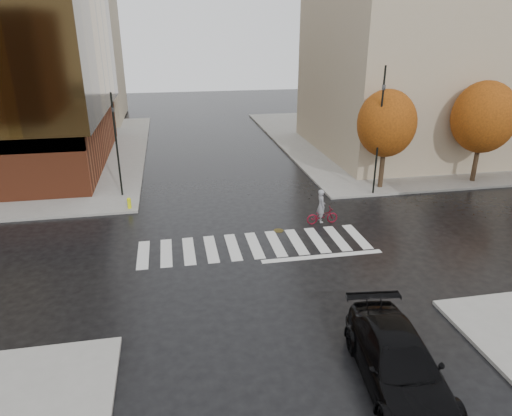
{
  "coord_description": "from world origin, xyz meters",
  "views": [
    {
      "loc": [
        -3.83,
        -19.86,
        10.3
      ],
      "look_at": [
        0.09,
        0.56,
        2.0
      ],
      "focal_mm": 32.0,
      "sensor_mm": 36.0,
      "label": 1
    }
  ],
  "objects_px": {
    "cyclist": "(322,212)",
    "traffic_light_ne": "(380,122)",
    "traffic_light_nw": "(116,140)",
    "fire_hydrant": "(129,202)",
    "sedan": "(398,362)"
  },
  "relations": [
    {
      "from": "cyclist",
      "to": "traffic_light_ne",
      "type": "xyz_separation_m",
      "value": [
        4.81,
        3.8,
        4.12
      ]
    },
    {
      "from": "cyclist",
      "to": "traffic_light_nw",
      "type": "relative_size",
      "value": 0.31
    },
    {
      "from": "fire_hydrant",
      "to": "traffic_light_nw",
      "type": "bearing_deg",
      "value": 103.82
    },
    {
      "from": "sedan",
      "to": "traffic_light_nw",
      "type": "bearing_deg",
      "value": 123.74
    },
    {
      "from": "cyclist",
      "to": "fire_hydrant",
      "type": "distance_m",
      "value": 11.42
    },
    {
      "from": "sedan",
      "to": "traffic_light_nw",
      "type": "distance_m",
      "value": 21.28
    },
    {
      "from": "fire_hydrant",
      "to": "traffic_light_ne",
      "type": "bearing_deg",
      "value": -0.74
    },
    {
      "from": "traffic_light_nw",
      "to": "fire_hydrant",
      "type": "bearing_deg",
      "value": 34.4
    },
    {
      "from": "traffic_light_nw",
      "to": "fire_hydrant",
      "type": "distance_m",
      "value": 4.15
    },
    {
      "from": "sedan",
      "to": "fire_hydrant",
      "type": "bearing_deg",
      "value": 125.57
    },
    {
      "from": "sedan",
      "to": "traffic_light_ne",
      "type": "distance_m",
      "value": 17.76
    },
    {
      "from": "traffic_light_ne",
      "to": "traffic_light_nw",
      "type": "bearing_deg",
      "value": -25.15
    },
    {
      "from": "sedan",
      "to": "fire_hydrant",
      "type": "relative_size",
      "value": 8.17
    },
    {
      "from": "sedan",
      "to": "traffic_light_ne",
      "type": "xyz_separation_m",
      "value": [
        6.48,
        16.04,
        3.99
      ]
    },
    {
      "from": "traffic_light_nw",
      "to": "cyclist",
      "type": "bearing_deg",
      "value": 80.68
    }
  ]
}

